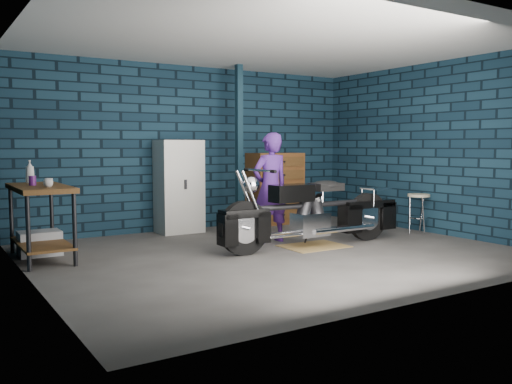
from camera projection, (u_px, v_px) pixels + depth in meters
ground at (278, 253)px, 7.04m from camera, size 6.00×6.00×0.00m
room_walls at (256, 108)px, 7.34m from camera, size 6.02×5.01×2.71m
support_post at (239, 148)px, 8.86m from camera, size 0.10×0.10×2.70m
workbench at (41, 222)px, 6.62m from camera, size 0.60×1.40×0.91m
drip_mat at (314, 246)px, 7.49m from camera, size 0.87×0.66×0.01m
motorcycle at (314, 207)px, 7.44m from camera, size 2.49×0.70×1.10m
person at (270, 188)px, 7.79m from camera, size 0.58×0.38×1.58m
storage_bin at (40, 243)px, 6.87m from camera, size 0.50×0.36×0.31m
locker at (179, 187)px, 8.65m from camera, size 0.69×0.49×1.48m
tool_chest at (275, 188)px, 9.64m from camera, size 0.95×0.53×1.26m
shop_stool at (418, 214)px, 8.59m from camera, size 0.43×0.43×0.63m
cup_a at (48, 183)px, 6.30m from camera, size 0.12×0.12×0.09m
cup_b at (49, 182)px, 6.57m from camera, size 0.12×0.12×0.09m
mug_purple at (32, 181)px, 6.58m from camera, size 0.10×0.10×0.12m
bottle at (30, 171)px, 7.01m from camera, size 0.15×0.15×0.30m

